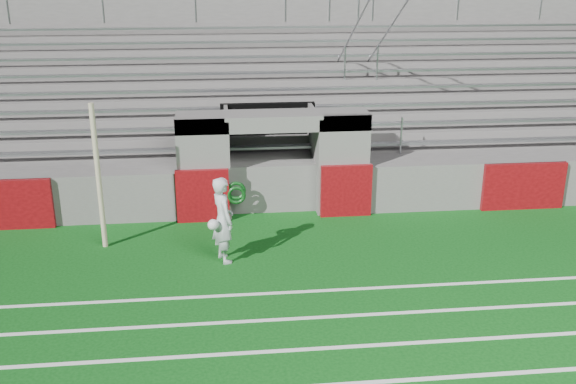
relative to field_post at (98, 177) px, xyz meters
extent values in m
plane|color=#0C4811|center=(4.01, -1.64, -1.65)|extent=(90.00, 90.00, 0.00)
cylinder|color=beige|center=(0.00, 0.00, 0.00)|extent=(0.12, 0.12, 3.31)
cube|color=white|center=(4.01, -4.64, -1.65)|extent=(28.00, 0.09, 0.01)
cube|color=white|center=(4.01, -3.64, -1.65)|extent=(28.00, 0.09, 0.01)
cube|color=white|center=(4.01, -2.64, -1.65)|extent=(28.00, 0.09, 0.01)
cube|color=#625F5D|center=(11.71, 1.53, -1.03)|extent=(10.60, 0.35, 1.25)
cube|color=#625F5D|center=(2.21, 1.86, -0.35)|extent=(1.20, 1.00, 2.60)
cube|color=#625F5D|center=(5.81, 1.86, -0.35)|extent=(1.20, 1.00, 2.60)
cube|color=black|center=(4.01, 3.56, -0.40)|extent=(2.60, 0.20, 2.50)
cube|color=#625F5D|center=(2.86, 2.46, -0.40)|extent=(0.10, 2.20, 2.50)
cube|color=#625F5D|center=(5.16, 2.46, -0.40)|extent=(0.10, 2.20, 2.50)
cube|color=#625F5D|center=(4.01, 1.86, 0.75)|extent=(4.80, 1.00, 0.40)
cube|color=#625F5D|center=(4.01, 5.71, -0.50)|extent=(26.00, 8.00, 0.20)
cube|color=#625F5D|center=(4.01, 5.71, -1.13)|extent=(26.00, 8.00, 1.05)
cube|color=#62080C|center=(2.21, 1.30, -0.98)|extent=(1.30, 0.15, 1.35)
cube|color=#62080C|center=(5.81, 1.30, -0.98)|extent=(1.30, 0.15, 1.35)
cube|color=#62080C|center=(-2.49, 1.30, -1.03)|extent=(2.20, 0.15, 1.25)
cube|color=#62080C|center=(10.51, 1.30, -1.03)|extent=(2.20, 0.15, 1.25)
cube|color=gray|center=(4.01, 2.78, -0.18)|extent=(23.00, 0.28, 0.06)
cube|color=#625F5D|center=(4.01, 3.63, -0.21)|extent=(24.00, 0.75, 0.38)
cube|color=gray|center=(4.01, 3.53, 0.20)|extent=(23.00, 0.28, 0.06)
cube|color=#625F5D|center=(4.01, 4.38, -0.02)|extent=(24.00, 0.75, 0.76)
cube|color=gray|center=(4.01, 4.28, 0.58)|extent=(23.00, 0.28, 0.06)
cube|color=#625F5D|center=(4.01, 5.13, 0.17)|extent=(24.00, 0.75, 1.14)
cube|color=gray|center=(4.01, 5.03, 0.96)|extent=(23.00, 0.28, 0.06)
cube|color=#625F5D|center=(4.01, 5.88, 0.36)|extent=(24.00, 0.75, 1.52)
cube|color=gray|center=(4.01, 5.78, 1.34)|extent=(23.00, 0.28, 0.06)
cube|color=#625F5D|center=(4.01, 6.63, 0.55)|extent=(24.00, 0.75, 1.90)
cube|color=gray|center=(4.01, 6.53, 1.72)|extent=(23.00, 0.28, 0.06)
cube|color=#625F5D|center=(4.01, 7.38, 0.74)|extent=(24.00, 0.75, 2.28)
cube|color=gray|center=(4.01, 7.28, 2.10)|extent=(23.00, 0.28, 0.06)
cube|color=#625F5D|center=(4.01, 8.13, 0.93)|extent=(24.00, 0.75, 2.66)
cube|color=gray|center=(4.01, 8.03, 2.48)|extent=(23.00, 0.28, 0.06)
cube|color=#625F5D|center=(4.01, 8.81, 0.99)|extent=(26.00, 0.60, 5.29)
cylinder|color=#A5A8AD|center=(6.51, 2.51, 0.10)|extent=(0.05, 0.05, 1.00)
cylinder|color=#A5A8AD|center=(6.51, 5.51, 1.62)|extent=(0.05, 0.05, 1.00)
cylinder|color=#A5A8AD|center=(6.51, 8.51, 3.14)|extent=(0.05, 0.05, 1.00)
cylinder|color=#A5A8AD|center=(6.51, 5.51, 2.12)|extent=(0.05, 6.02, 3.08)
cylinder|color=#A5A8AD|center=(7.51, 2.51, 0.10)|extent=(0.05, 0.05, 1.00)
cylinder|color=#A5A8AD|center=(7.51, 5.51, 1.62)|extent=(0.05, 0.05, 1.00)
cylinder|color=#A5A8AD|center=(7.51, 8.51, 3.14)|extent=(0.05, 0.05, 1.00)
cylinder|color=#A5A8AD|center=(7.51, 5.51, 2.12)|extent=(0.05, 6.02, 3.08)
cylinder|color=#A5A8AD|center=(-3.99, 8.51, 3.19)|extent=(0.05, 0.05, 1.10)
cylinder|color=#A5A8AD|center=(-0.99, 8.51, 3.19)|extent=(0.05, 0.05, 1.10)
cylinder|color=#A5A8AD|center=(2.01, 8.51, 3.19)|extent=(0.05, 0.05, 1.10)
cylinder|color=#A5A8AD|center=(5.01, 8.51, 3.19)|extent=(0.05, 0.05, 1.10)
cylinder|color=#A5A8AD|center=(8.01, 8.51, 3.19)|extent=(0.05, 0.05, 1.10)
cylinder|color=#A5A8AD|center=(11.01, 8.51, 3.19)|extent=(0.05, 0.05, 1.10)
cylinder|color=#A5A8AD|center=(14.01, 8.51, 3.19)|extent=(0.05, 0.05, 1.10)
imported|color=silver|center=(2.69, -1.03, -0.71)|extent=(0.67, 0.81, 1.89)
sphere|color=white|center=(2.48, -1.24, -0.73)|extent=(0.23, 0.23, 0.23)
torus|color=#0D4112|center=(3.04, 1.31, -0.88)|extent=(0.49, 0.09, 0.49)
torus|color=#0D4113|center=(3.04, 1.26, -0.98)|extent=(0.47, 0.09, 0.47)
camera|label=1|loc=(2.73, -13.76, 4.37)|focal=40.00mm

